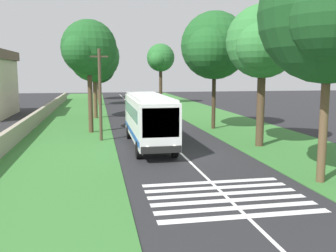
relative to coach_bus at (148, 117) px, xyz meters
The scene contains 19 objects.
ground 4.71m from the coach_bus, 154.60° to the right, with size 160.00×160.00×0.00m, color #262628.
grass_verge_left 13.08m from the coach_bus, 29.72° to the left, with size 120.00×8.00×0.04m, color #387533.
grass_verge_right 15.17m from the coach_bus, 41.74° to the right, with size 120.00×8.00×0.04m, color #387533.
centre_line 11.55m from the coach_bus, ahead, with size 110.00×0.16×0.01m, color silver.
coach_bus is the anchor object (origin of this frame).
zebra_crossing 12.27m from the coach_bus, behind, with size 4.95×6.80×0.01m.
trailing_car_0 20.00m from the coach_bus, ahead, with size 4.30×1.78×1.43m.
trailing_car_1 28.85m from the coach_bus, ahead, with size 4.30×1.78×1.43m.
trailing_car_2 37.27m from the coach_bus, ahead, with size 4.30×1.78×1.43m.
roadside_tree_left_0 9.82m from the coach_bus, 31.39° to the left, with size 5.49×4.82×9.86m.
roadside_tree_left_1 19.30m from the coach_bus, 12.24° to the left, with size 7.06×5.82×10.03m.
roadside_tree_left_2 50.33m from the coach_bus, ahead, with size 8.18×6.81×10.28m.
roadside_tree_left_3 37.17m from the coach_bus, ahead, with size 6.09×5.29×8.83m.
roadside_tree_right_0 13.89m from the coach_bus, 146.71° to the right, with size 7.64×6.62×11.38m.
roadside_tree_right_1 38.75m from the coach_bus, 10.65° to the right, with size 5.73×4.74×10.19m.
roadside_tree_right_2 11.57m from the coach_bus, 43.91° to the right, with size 7.44×6.28×10.94m.
roadside_tree_right_3 9.50m from the coach_bus, 99.91° to the right, with size 6.37×5.17×10.06m.
utility_pole 4.69m from the coach_bus, 50.12° to the left, with size 0.24×1.40×7.12m.
roadside_wall 19.00m from the coach_bus, 31.16° to the left, with size 70.00×0.40×1.35m, color #9E937F.
Camera 1 is at (-23.17, 5.39, 5.35)m, focal length 40.38 mm.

